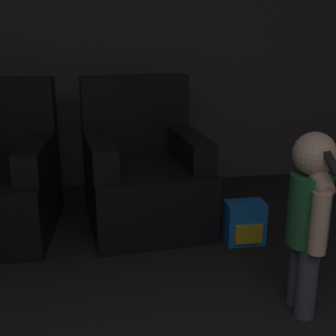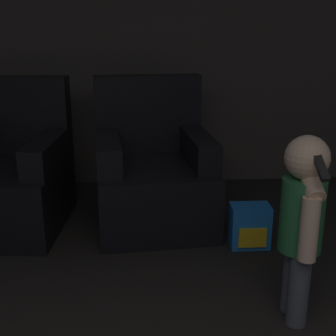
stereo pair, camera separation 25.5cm
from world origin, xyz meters
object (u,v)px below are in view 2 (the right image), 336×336
at_px(toy_backpack, 250,226).
at_px(armchair_right, 153,175).
at_px(person_toddler, 302,216).
at_px(armchair_left, 7,178).

bearing_deg(toy_backpack, armchair_right, 142.13).
relative_size(person_toddler, toy_backpack, 3.26).
height_order(armchair_left, person_toddler, armchair_left).
bearing_deg(toy_backpack, armchair_left, 163.94).
bearing_deg(armchair_left, toy_backpack, -10.90).
xyz_separation_m(armchair_right, toy_backpack, (0.61, -0.47, -0.21)).
bearing_deg(armchair_right, armchair_left, 174.64).
distance_m(armchair_left, person_toddler, 2.11).
bearing_deg(armchair_left, armchair_right, 5.15).
bearing_deg(armchair_left, person_toddler, -31.31).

